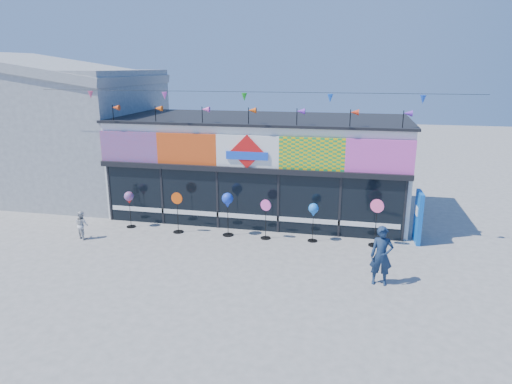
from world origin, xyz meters
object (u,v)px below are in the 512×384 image
(spinner_1, at_px, (177,211))
(spinner_0, at_px, (129,199))
(spinner_4, at_px, (313,211))
(spinner_5, at_px, (376,221))
(child, at_px, (82,225))
(adult_man, at_px, (381,256))
(spinner_2, at_px, (228,202))
(blue_sign, at_px, (418,217))
(spinner_3, at_px, (266,218))

(spinner_1, bearing_deg, spinner_0, 175.16)
(spinner_4, bearing_deg, spinner_0, 179.83)
(spinner_5, height_order, child, spinner_5)
(spinner_1, xyz_separation_m, adult_man, (7.37, -2.84, 0.05))
(spinner_4, distance_m, child, 8.51)
(spinner_0, height_order, spinner_1, spinner_1)
(spinner_2, bearing_deg, child, -164.48)
(spinner_4, distance_m, adult_man, 3.75)
(blue_sign, relative_size, spinner_1, 1.19)
(spinner_0, bearing_deg, child, -127.24)
(spinner_0, bearing_deg, spinner_4, -0.17)
(blue_sign, relative_size, child, 1.79)
(spinner_1, distance_m, spinner_4, 5.15)
(spinner_0, bearing_deg, spinner_1, -4.84)
(spinner_0, height_order, spinner_5, spinner_5)
(spinner_2, distance_m, adult_man, 6.17)
(spinner_2, distance_m, spinner_3, 1.55)
(adult_man, bearing_deg, spinner_5, 90.50)
(blue_sign, relative_size, spinner_0, 1.29)
(spinner_5, xyz_separation_m, child, (-10.56, -1.52, -0.38))
(blue_sign, distance_m, spinner_1, 8.87)
(spinner_0, distance_m, spinner_4, 7.20)
(spinner_4, bearing_deg, spinner_1, -178.29)
(blue_sign, distance_m, spinner_2, 6.93)
(spinner_4, bearing_deg, spinner_3, -176.89)
(spinner_2, xyz_separation_m, adult_man, (5.41, -2.93, -0.44))
(spinner_3, bearing_deg, spinner_4, 3.11)
(spinner_1, bearing_deg, child, -157.22)
(spinner_0, relative_size, adult_man, 0.82)
(spinner_2, relative_size, adult_man, 0.94)
(spinner_3, xyz_separation_m, spinner_5, (3.93, 0.11, 0.12))
(spinner_4, relative_size, spinner_5, 0.84)
(blue_sign, xyz_separation_m, spinner_2, (-6.87, -0.80, 0.38))
(spinner_1, relative_size, spinner_5, 0.92)
(spinner_2, bearing_deg, blue_sign, 6.62)
(blue_sign, bearing_deg, spinner_5, -156.95)
(blue_sign, height_order, adult_man, blue_sign)
(spinner_5, height_order, adult_man, adult_man)
(spinner_2, height_order, spinner_3, spinner_2)
(adult_man, bearing_deg, spinner_4, 126.57)
(spinner_2, relative_size, spinner_4, 1.16)
(adult_man, bearing_deg, spinner_1, 158.74)
(spinner_0, distance_m, adult_man, 9.91)
(spinner_1, relative_size, spinner_2, 0.95)
(child, bearing_deg, spinner_5, -146.35)
(spinner_3, distance_m, spinner_4, 1.77)
(spinner_3, height_order, spinner_4, spinner_3)
(spinner_1, height_order, spinner_5, spinner_5)
(spinner_1, xyz_separation_m, spinner_3, (3.41, 0.06, -0.05))
(blue_sign, bearing_deg, spinner_3, -173.77)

